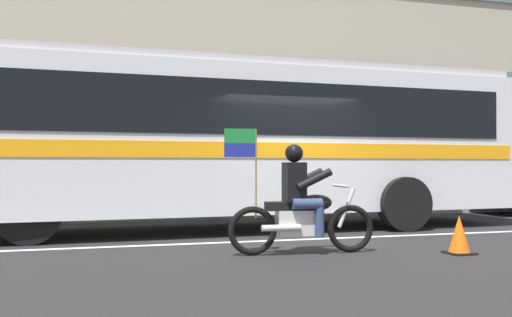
% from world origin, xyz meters
% --- Properties ---
extents(ground_plane, '(60.00, 60.00, 0.00)m').
position_xyz_m(ground_plane, '(0.00, 0.00, 0.00)').
color(ground_plane, black).
extents(sidewalk_curb, '(28.00, 3.80, 0.15)m').
position_xyz_m(sidewalk_curb, '(0.00, 5.10, 0.07)').
color(sidewalk_curb, gray).
rests_on(sidewalk_curb, ground_plane).
extents(lane_center_stripe, '(26.60, 0.14, 0.01)m').
position_xyz_m(lane_center_stripe, '(0.00, -0.60, 0.00)').
color(lane_center_stripe, silver).
rests_on(lane_center_stripe, ground_plane).
extents(office_building_facade, '(28.00, 0.89, 10.93)m').
position_xyz_m(office_building_facade, '(0.00, 7.39, 5.47)').
color(office_building_facade, gray).
rests_on(office_building_facade, ground_plane).
extents(transit_bus, '(11.59, 3.06, 3.22)m').
position_xyz_m(transit_bus, '(-0.92, 1.19, 1.88)').
color(transit_bus, silver).
rests_on(transit_bus, ground_plane).
extents(motorcycle_with_rider, '(2.19, 0.64, 1.78)m').
position_xyz_m(motorcycle_with_rider, '(-0.64, -2.03, 0.67)').
color(motorcycle_with_rider, black).
rests_on(motorcycle_with_rider, ground_plane).
extents(fire_hydrant, '(0.22, 0.30, 0.75)m').
position_xyz_m(fire_hydrant, '(-3.87, 4.39, 0.52)').
color(fire_hydrant, gold).
rests_on(fire_hydrant, sidewalk_curb).
extents(traffic_cone, '(0.36, 0.36, 0.55)m').
position_xyz_m(traffic_cone, '(1.53, -2.66, 0.26)').
color(traffic_cone, '#EA590F').
rests_on(traffic_cone, ground_plane).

